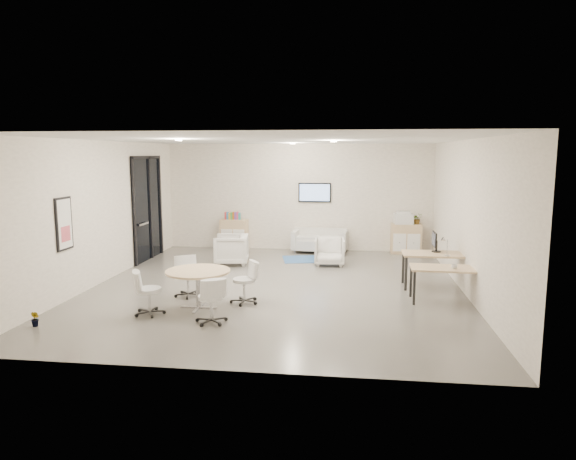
% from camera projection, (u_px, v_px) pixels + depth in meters
% --- Properties ---
extents(room_shell, '(9.60, 10.60, 4.80)m').
position_uv_depth(room_shell, '(276.00, 215.00, 11.11)').
color(room_shell, '#5C5954').
rests_on(room_shell, ground).
extents(glass_door, '(0.09, 1.90, 2.85)m').
position_uv_depth(glass_door, '(148.00, 205.00, 14.08)').
color(glass_door, black).
rests_on(glass_door, room_shell).
extents(artwork, '(0.05, 0.54, 1.04)m').
position_uv_depth(artwork, '(64.00, 224.00, 10.04)').
color(artwork, black).
rests_on(artwork, room_shell).
extents(wall_tv, '(0.98, 0.06, 0.58)m').
position_uv_depth(wall_tv, '(315.00, 193.00, 15.41)').
color(wall_tv, black).
rests_on(wall_tv, room_shell).
extents(ceiling_spots, '(3.14, 4.14, 0.03)m').
position_uv_depth(ceiling_spots, '(273.00, 142.00, 11.72)').
color(ceiling_spots, '#FFEAC6').
rests_on(ceiling_spots, room_shell).
extents(sideboard_left, '(0.82, 0.42, 0.92)m').
position_uv_depth(sideboard_left, '(234.00, 234.00, 15.70)').
color(sideboard_left, '#DBB984').
rests_on(sideboard_left, room_shell).
extents(sideboard_right, '(0.87, 0.42, 0.87)m').
position_uv_depth(sideboard_right, '(406.00, 239.00, 15.07)').
color(sideboard_right, '#DBB984').
rests_on(sideboard_right, room_shell).
extents(books, '(0.47, 0.14, 0.22)m').
position_uv_depth(books, '(233.00, 216.00, 15.63)').
color(books, red).
rests_on(books, sideboard_left).
extents(printer, '(0.56, 0.48, 0.37)m').
position_uv_depth(printer, '(403.00, 218.00, 14.99)').
color(printer, white).
rests_on(printer, sideboard_right).
extents(loveseat, '(1.64, 0.91, 0.59)m').
position_uv_depth(loveseat, '(320.00, 241.00, 15.24)').
color(loveseat, beige).
rests_on(loveseat, room_shell).
extents(blue_rug, '(1.69, 1.30, 0.01)m').
position_uv_depth(blue_rug, '(311.00, 259.00, 14.25)').
color(blue_rug, '#325A9B').
rests_on(blue_rug, room_shell).
extents(armchair_left, '(0.90, 0.94, 0.87)m').
position_uv_depth(armchair_left, '(231.00, 248.00, 13.57)').
color(armchair_left, beige).
rests_on(armchair_left, room_shell).
extents(armchair_right, '(0.80, 0.76, 0.79)m').
position_uv_depth(armchair_right, '(329.00, 250.00, 13.48)').
color(armchair_right, beige).
rests_on(armchair_right, room_shell).
extents(desk_rear, '(1.48, 0.74, 0.77)m').
position_uv_depth(desk_rear, '(437.00, 257.00, 11.14)').
color(desk_rear, '#DBB984').
rests_on(desk_rear, room_shell).
extents(desk_front, '(1.36, 0.70, 0.70)m').
position_uv_depth(desk_front, '(445.00, 271.00, 10.08)').
color(desk_front, '#DBB984').
rests_on(desk_front, room_shell).
extents(monitor, '(0.20, 0.50, 0.44)m').
position_uv_depth(monitor, '(435.00, 241.00, 11.25)').
color(monitor, black).
rests_on(monitor, desk_rear).
extents(round_table, '(1.22, 1.22, 0.74)m').
position_uv_depth(round_table, '(198.00, 275.00, 9.65)').
color(round_table, '#DBB984').
rests_on(round_table, room_shell).
extents(meeting_chairs, '(2.36, 2.36, 0.82)m').
position_uv_depth(meeting_chairs, '(198.00, 287.00, 9.68)').
color(meeting_chairs, white).
rests_on(meeting_chairs, room_shell).
extents(plant_cabinet, '(0.36, 0.38, 0.24)m').
position_uv_depth(plant_cabinet, '(417.00, 220.00, 14.96)').
color(plant_cabinet, '#3F7F3F').
rests_on(plant_cabinet, sideboard_right).
extents(plant_floor, '(0.25, 0.31, 0.12)m').
position_uv_depth(plant_floor, '(36.00, 323.00, 8.70)').
color(plant_floor, '#3F7F3F').
rests_on(plant_floor, room_shell).
extents(cup, '(0.12, 0.11, 0.11)m').
position_uv_depth(cup, '(454.00, 266.00, 9.93)').
color(cup, white).
rests_on(cup, desk_front).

